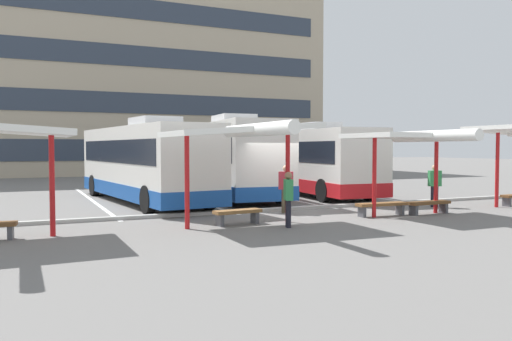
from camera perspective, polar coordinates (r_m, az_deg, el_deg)
The scene contains 18 objects.
ground_plane at distance 19.12m, azimuth 3.36°, elevation -4.43°, with size 160.00×160.00×0.00m, color slate.
terminal_building at distance 50.48m, azimuth -14.40°, elevation 10.83°, with size 35.83×12.38×22.03m.
coach_bus_0 at distance 22.50m, azimuth -12.21°, elevation 0.80°, with size 3.73×11.26×3.53m.
coach_bus_1 at distance 24.91m, azimuth -3.45°, elevation 1.35°, with size 3.56×11.77×3.79m.
coach_bus_2 at distance 26.25m, azimuth 5.38°, elevation 1.05°, with size 3.34×11.76×3.50m.
lane_stripe_0 at distance 23.70m, azimuth -17.56°, elevation -3.18°, with size 0.16×14.00×0.01m, color white.
lane_stripe_1 at distance 24.51m, azimuth -8.17°, elevation -2.90°, with size 0.16×14.00×0.01m, color white.
lane_stripe_2 at distance 25.93m, azimuth 0.39°, elevation -2.57°, with size 0.16×14.00×0.01m, color white.
lane_stripe_3 at distance 27.86m, azimuth 7.91°, elevation -2.24°, with size 0.16×14.00×0.01m, color white.
waiting_shelter_1 at distance 15.11m, azimuth -1.43°, elevation 4.25°, with size 4.24×4.78×3.06m.
bench_1 at distance 15.62m, azimuth -2.03°, elevation -4.78°, with size 1.54×0.59×0.45m.
waiting_shelter_2 at distance 18.21m, azimuth 16.80°, elevation 3.47°, with size 3.68×4.47×2.87m.
bench_2 at distance 18.08m, azimuth 13.63°, elevation -3.81°, with size 1.86×0.50×0.45m.
bench_3 at distance 19.02m, azimuth 18.48°, elevation -3.57°, with size 1.71×0.48×0.45m.
platform_kerb at distance 19.15m, azimuth 3.29°, elevation -4.24°, with size 44.00×0.24×0.12m, color #ADADA8.
waiting_passenger_0 at distance 15.04m, azimuth 3.58°, elevation -2.77°, with size 0.36×0.51×1.62m.
waiting_passenger_1 at distance 21.32m, azimuth 19.07°, elevation -1.28°, with size 0.52×0.34×1.65m.
waiting_passenger_2 at distance 18.31m, azimuth 3.31°, elevation -1.65°, with size 0.52×0.48×1.70m.
Camera 1 is at (-8.90, -16.76, 2.33)m, focal length 36.34 mm.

